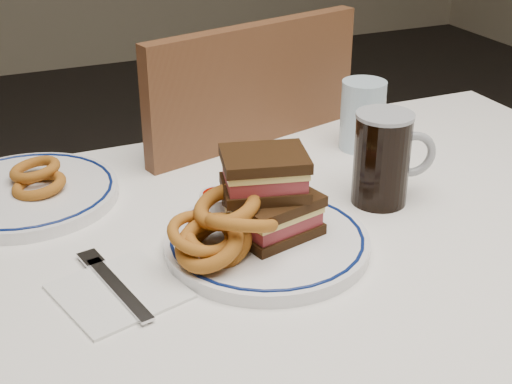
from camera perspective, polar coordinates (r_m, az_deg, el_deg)
name	(u,v)px	position (r m, az deg, el deg)	size (l,w,h in m)	color
dining_table	(302,303)	(1.05, 3.68, -8.82)	(1.27, 0.87, 0.75)	silver
chair_far	(219,222)	(1.50, -2.99, -2.45)	(0.54, 0.54, 0.97)	#472716
main_plate	(267,242)	(0.96, 0.88, -3.99)	(0.28, 0.28, 0.02)	white
reuben_sandwich	(270,194)	(0.95, 1.10, -0.18)	(0.14, 0.13, 0.11)	black
onion_rings_main	(219,231)	(0.91, -2.94, -3.10)	(0.15, 0.12, 0.10)	brown
ketchup_ramekin	(218,202)	(1.02, -3.07, -0.78)	(0.05, 0.05, 0.03)	silver
beer_mug	(384,158)	(1.08, 10.18, 2.72)	(0.13, 0.09, 0.14)	black
water_glass	(362,115)	(1.27, 8.51, 6.09)	(0.08, 0.08, 0.12)	#A9C7DA
far_plate	(26,193)	(1.15, -17.92, -0.08)	(0.28, 0.28, 0.02)	white
onion_rings_far	(37,177)	(1.15, -17.11, 1.12)	(0.08, 0.12, 0.04)	brown
napkin_fork	(118,289)	(0.90, -11.01, -7.66)	(0.17, 0.19, 0.01)	white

